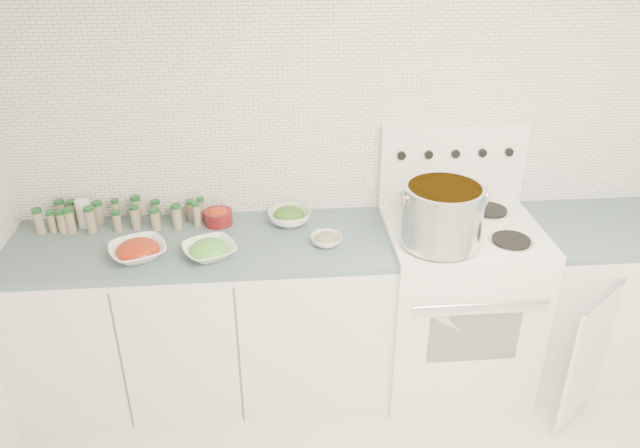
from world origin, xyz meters
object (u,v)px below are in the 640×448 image
at_px(stove, 455,299).
at_px(bowl_snowpea, 209,250).
at_px(stock_pot, 442,213).
at_px(bowl_tomato, 138,250).

height_order(stove, bowl_snowpea, stove).
bearing_deg(stove, stock_pot, -134.81).
relative_size(stove, stock_pot, 3.48).
height_order(stove, bowl_tomato, stove).
xyz_separation_m(stock_pot, bowl_tomato, (-1.40, 0.05, -0.16)).
bearing_deg(bowl_tomato, bowl_snowpea, -3.13).
height_order(stove, stock_pot, stove).
xyz_separation_m(stove, bowl_tomato, (-1.57, -0.11, 0.44)).
bearing_deg(stock_pot, bowl_tomato, 177.76).
height_order(stock_pot, bowl_tomato, stock_pot).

